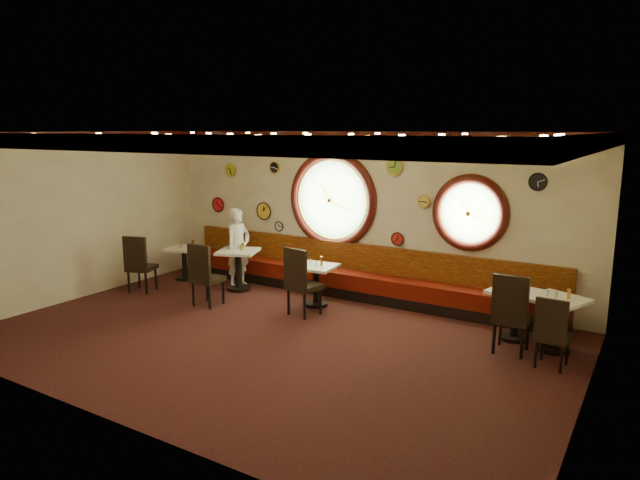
{
  "coord_description": "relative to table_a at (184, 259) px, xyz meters",
  "views": [
    {
      "loc": [
        5.13,
        -6.83,
        3.25
      ],
      "look_at": [
        0.45,
        0.8,
        1.5
      ],
      "focal_mm": 32.0,
      "sensor_mm": 36.0,
      "label": 1
    }
  ],
  "objects": [
    {
      "name": "wall_front",
      "position": [
        3.73,
        -4.95,
        1.15
      ],
      "size": [
        9.0,
        0.02,
        3.2
      ],
      "primitive_type": "cube",
      "color": "beige",
      "rests_on": "floor"
    },
    {
      "name": "porthole_right_glass",
      "position": [
        5.93,
        1.05,
        1.35
      ],
      "size": [
        1.1,
        0.02,
        1.1
      ],
      "primitive_type": "cylinder",
      "rotation": [
        1.57,
        0.0,
        0.0
      ],
      "color": "#9BCF7C",
      "rests_on": "wall_back"
    },
    {
      "name": "condiment_e_bottle",
      "position": [
        7.77,
        -0.07,
        0.44
      ],
      "size": [
        0.05,
        0.05,
        0.15
      ],
      "primitive_type": "cylinder",
      "color": "orange",
      "rests_on": "table_e"
    },
    {
      "name": "condiment_c_pepper",
      "position": [
        3.49,
        -0.15,
        0.36
      ],
      "size": [
        0.03,
        0.03,
        0.09
      ],
      "primitive_type": "cylinder",
      "color": "silver",
      "rests_on": "table_c"
    },
    {
      "name": "wall_clock_3",
      "position": [
        1.83,
        1.01,
        0.75
      ],
      "size": [
        0.2,
        0.03,
        0.2
      ],
      "primitive_type": "cylinder",
      "rotation": [
        1.57,
        0.0,
        0.0
      ],
      "color": "white",
      "rests_on": "wall_back"
    },
    {
      "name": "molding_back",
      "position": [
        3.73,
        1.0,
        2.66
      ],
      "size": [
        9.0,
        0.1,
        0.18
      ],
      "primitive_type": "cube",
      "color": "#3C0F0A",
      "rests_on": "wall_back"
    },
    {
      "name": "waiter",
      "position": [
        1.39,
        0.17,
        0.38
      ],
      "size": [
        0.46,
        0.64,
        1.66
      ],
      "primitive_type": "imported",
      "rotation": [
        0.0,
        0.0,
        1.46
      ],
      "color": "white",
      "rests_on": "floor"
    },
    {
      "name": "table_b",
      "position": [
        1.54,
        -0.03,
        0.07
      ],
      "size": [
        0.98,
        0.98,
        0.83
      ],
      "color": "black",
      "rests_on": "floor"
    },
    {
      "name": "chair_c",
      "position": [
        3.52,
        -0.75,
        0.25
      ],
      "size": [
        0.6,
        0.6,
        0.76
      ],
      "rotation": [
        0.0,
        0.0,
        -0.2
      ],
      "color": "black",
      "rests_on": "floor"
    },
    {
      "name": "condiment_d_salt",
      "position": [
        6.93,
        0.07,
        0.39
      ],
      "size": [
        0.03,
        0.03,
        0.09
      ],
      "primitive_type": "cylinder",
      "color": "silver",
      "rests_on": "table_d"
    },
    {
      "name": "chair_e",
      "position": [
        7.7,
        -0.84,
        0.13
      ],
      "size": [
        0.45,
        0.45,
        0.63
      ],
      "rotation": [
        0.0,
        0.0,
        -0.07
      ],
      "color": "black",
      "rests_on": "floor"
    },
    {
      "name": "wall_clock_4",
      "position": [
        0.13,
        1.01,
        1.1
      ],
      "size": [
        0.32,
        0.03,
        0.32
      ],
      "primitive_type": "cylinder",
      "rotation": [
        1.57,
        0.0,
        0.0
      ],
      "color": "red",
      "rests_on": "wall_back"
    },
    {
      "name": "porthole_left_frame",
      "position": [
        3.13,
        1.03,
        1.4
      ],
      "size": [
        1.98,
        0.18,
        1.98
      ],
      "primitive_type": "torus",
      "rotation": [
        1.57,
        0.0,
        0.0
      ],
      "color": "#3C0F0A",
      "rests_on": "wall_back"
    },
    {
      "name": "condiment_b_salt",
      "position": [
        1.48,
        0.05,
        0.43
      ],
      "size": [
        0.04,
        0.04,
        0.1
      ],
      "primitive_type": "cylinder",
      "color": "silver",
      "rests_on": "table_b"
    },
    {
      "name": "porthole_right_ring",
      "position": [
        5.93,
        1.0,
        1.35
      ],
      "size": [
        1.09,
        0.03,
        1.09
      ],
      "primitive_type": "torus",
      "rotation": [
        1.57,
        0.0,
        0.0
      ],
      "color": "gold",
      "rests_on": "wall_back"
    },
    {
      "name": "molding_left",
      "position": [
        -0.72,
        -1.95,
        2.66
      ],
      "size": [
        0.1,
        6.0,
        0.18
      ],
      "primitive_type": "cube",
      "color": "#3C0F0A",
      "rests_on": "wall_back"
    },
    {
      "name": "chair_a",
      "position": [
        -0.03,
        -1.23,
        0.22
      ],
      "size": [
        0.61,
        0.61,
        0.72
      ],
      "rotation": [
        0.0,
        0.0,
        0.31
      ],
      "color": "black",
      "rests_on": "floor"
    },
    {
      "name": "condiment_e_pepper",
      "position": [
        7.62,
        -0.13,
        0.41
      ],
      "size": [
        0.04,
        0.04,
        0.1
      ],
      "primitive_type": "cylinder",
      "color": "#BCBCC1",
      "rests_on": "table_e"
    },
    {
      "name": "wall_right",
      "position": [
        8.23,
        -1.95,
        1.15
      ],
      "size": [
        0.02,
        6.0,
        3.2
      ],
      "primitive_type": "cube",
      "color": "beige",
      "rests_on": "floor"
    },
    {
      "name": "table_e",
      "position": [
        7.63,
        -0.11,
        0.06
      ],
      "size": [
        0.97,
        0.97,
        0.81
      ],
      "color": "black",
      "rests_on": "floor"
    },
    {
      "name": "condiment_a_salt",
      "position": [
        -0.08,
        0.03,
        0.32
      ],
      "size": [
        0.04,
        0.04,
        0.11
      ],
      "primitive_type": "cylinder",
      "color": "silver",
      "rests_on": "table_a"
    },
    {
      "name": "condiment_b_bottle",
      "position": [
        1.64,
        -0.0,
        0.46
      ],
      "size": [
        0.05,
        0.05,
        0.16
      ],
      "primitive_type": "cylinder",
      "color": "yellow",
      "rests_on": "table_b"
    },
    {
      "name": "condiment_c_bottle",
      "position": [
        3.54,
        -0.05,
        0.41
      ],
      "size": [
        0.05,
        0.05,
        0.17
      ],
      "primitive_type": "cylinder",
      "color": "gold",
      "rests_on": "table_c"
    },
    {
      "name": "wall_clock_2",
      "position": [
        0.53,
        1.01,
        1.9
      ],
      "size": [
        0.26,
        0.03,
        0.26
      ],
      "primitive_type": "cylinder",
      "rotation": [
        1.57,
        0.0,
        0.0
      ],
      "color": "#A4C327",
      "rests_on": "wall_back"
    },
    {
      "name": "condiment_b_pepper",
      "position": [
        1.59,
        -0.01,
        0.44
      ],
      "size": [
        0.04,
        0.04,
        0.11
      ],
      "primitive_type": "cylinder",
      "color": "silver",
      "rests_on": "table_b"
    },
    {
      "name": "porthole_left_glass",
      "position": [
        3.13,
        1.05,
        1.4
      ],
      "size": [
        1.66,
        0.02,
        1.66
      ],
      "primitive_type": "cylinder",
      "rotation": [
        1.57,
        0.0,
        0.0
      ],
      "color": "#9BCF7C",
      "rests_on": "wall_back"
    },
    {
      "name": "molding_right",
      "position": [
        8.18,
        -1.95,
        2.66
      ],
      "size": [
        0.1,
        6.0,
        0.18
      ],
      "primitive_type": "cube",
      "color": "#3C0F0A",
      "rests_on": "wall_back"
    },
    {
      "name": "condiment_e_salt",
      "position": [
        7.49,
        -0.09,
        0.41
      ],
      "size": [
        0.03,
        0.03,
        0.09
      ],
      "primitive_type": "cylinder",
      "color": "silver",
      "rests_on": "table_e"
    },
    {
      "name": "molding_front",
      "position": [
        3.73,
        -4.9,
        2.66
      ],
      "size": [
        9.0,
        0.1,
        0.18
      ],
      "primitive_type": "cube",
      "color": "#3C0F0A",
      "rests_on": "wall_back"
    },
    {
      "name": "table_a",
      "position": [
        0.0,
        0.0,
        0.0
      ],
      "size": [
        0.79,
        0.79,
        0.72
      ],
      "color": "black",
      "rests_on": "floor"
    },
    {
      "name": "porthole_right_frame",
      "position": [
        5.93,
        1.03,
        1.35
      ],
      "size": [
        1.38,
        0.18,
        1.38
      ],
      "primitive_type": "torus",
      "rotation": [
        1.57,
        0.0,
        0.0
      ],
      "color": "#3C0F0A",
      "rests_on": "wall_back"
    },
    {
      "name": "wall_clock_6",
      "position": [
        4.58,
        1.01,
        0.75
      ],
      "size": [
        0.24,
        0.03,
        0.24
      ],
      "primitive_type": "cylinder",
      "rotation": [
        1.57,
        0.0,
        0.0
      ],
      "color": "red",
      "rests_on": "wall_back"
    },
    {
      "name": "banquette_base",
      "position": [
        3.73,
        0.77,
        -0.35
      ],
      "size": [
        8.0,
        0.55,
        0.2
      ],
      "primitive_type": "cube",
      "color": "black",
      "rests_on": "floor"
    },
    {
      "name": "wall_clock_5",
      "position": [
        7.03,
        1.01,
        1.95
      ],
      "size": [
        0.28,
        0.03,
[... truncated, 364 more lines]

